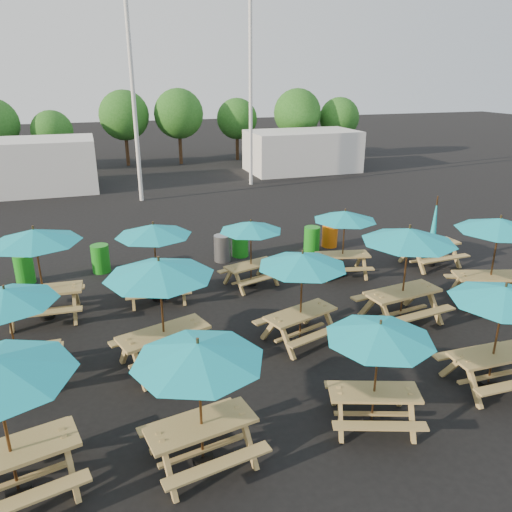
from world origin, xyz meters
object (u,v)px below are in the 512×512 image
object	(u,v)px
waste_bin_1	(101,259)
waste_bin_5	(330,235)
picnic_unit_1	(6,301)
picnic_unit_11	(345,219)
picnic_unit_5	(154,234)
picnic_unit_13	(499,229)
picnic_unit_7	(302,265)
waste_bin_2	(222,248)
waste_bin_4	(312,239)
picnic_unit_6	(379,337)
picnic_unit_8	(251,230)
picnic_unit_3	(198,359)
picnic_unit_2	(35,241)
waste_bin_0	(24,269)
picnic_unit_10	(409,240)
waste_bin_3	(240,244)
picnic_unit_14	(433,237)
picnic_unit_4	(160,274)
picnic_unit_9	(504,300)

from	to	relation	value
waste_bin_1	waste_bin_5	world-z (taller)	same
picnic_unit_1	picnic_unit_11	world-z (taller)	picnic_unit_1
picnic_unit_5	picnic_unit_13	world-z (taller)	picnic_unit_13
picnic_unit_7	picnic_unit_11	size ratio (longest dim) A/B	1.12
waste_bin_2	waste_bin_4	size ratio (longest dim) A/B	1.00
picnic_unit_6	picnic_unit_8	size ratio (longest dim) A/B	1.05
picnic_unit_7	waste_bin_5	size ratio (longest dim) A/B	2.88
picnic_unit_3	picnic_unit_13	xyz separation A→B (m)	(9.01, 3.53, 0.18)
picnic_unit_11	picnic_unit_3	bearing A→B (deg)	-119.85
picnic_unit_1	picnic_unit_3	world-z (taller)	picnic_unit_3
picnic_unit_2	waste_bin_1	size ratio (longest dim) A/B	2.71
picnic_unit_3	waste_bin_0	size ratio (longest dim) A/B	2.67
picnic_unit_10	waste_bin_3	size ratio (longest dim) A/B	2.90
picnic_unit_7	waste_bin_5	xyz separation A→B (m)	(3.81, 6.12, -1.51)
picnic_unit_5	picnic_unit_10	bearing A→B (deg)	-24.80
picnic_unit_6	waste_bin_3	world-z (taller)	picnic_unit_6
picnic_unit_7	waste_bin_5	distance (m)	7.37
picnic_unit_5	picnic_unit_8	world-z (taller)	picnic_unit_5
picnic_unit_14	waste_bin_1	xyz separation A→B (m)	(-10.54, 2.87, -0.52)
waste_bin_1	waste_bin_5	distance (m)	8.20
picnic_unit_10	picnic_unit_11	bearing A→B (deg)	82.06
waste_bin_0	picnic_unit_7	bearing A→B (deg)	-41.76
picnic_unit_4	waste_bin_1	world-z (taller)	picnic_unit_4
picnic_unit_10	picnic_unit_13	size ratio (longest dim) A/B	0.92
picnic_unit_6	picnic_unit_11	xyz separation A→B (m)	(2.86, 6.69, 0.05)
picnic_unit_8	picnic_unit_14	distance (m)	6.30
waste_bin_1	picnic_unit_7	bearing A→B (deg)	-54.45
picnic_unit_6	waste_bin_2	distance (m)	9.24
picnic_unit_5	picnic_unit_6	world-z (taller)	picnic_unit_5
picnic_unit_7	picnic_unit_10	xyz separation A→B (m)	(2.91, 0.13, 0.25)
waste_bin_3	picnic_unit_2	bearing A→B (deg)	-154.59
picnic_unit_6	waste_bin_0	distance (m)	11.45
picnic_unit_9	picnic_unit_4	bearing A→B (deg)	156.02
picnic_unit_2	picnic_unit_6	world-z (taller)	picnic_unit_2
waste_bin_3	waste_bin_2	bearing A→B (deg)	-159.65
picnic_unit_5	picnic_unit_8	distance (m)	2.86
waste_bin_4	picnic_unit_7	bearing A→B (deg)	-116.80
picnic_unit_4	picnic_unit_7	xyz separation A→B (m)	(3.26, 0.07, -0.21)
picnic_unit_1	picnic_unit_3	distance (m)	4.62
picnic_unit_5	picnic_unit_14	size ratio (longest dim) A/B	0.95
picnic_unit_2	waste_bin_3	distance (m)	7.11
picnic_unit_8	waste_bin_0	xyz separation A→B (m)	(-6.56, 2.35, -1.31)
waste_bin_0	waste_bin_3	world-z (taller)	same
picnic_unit_4	picnic_unit_11	size ratio (longest dim) A/B	1.23
picnic_unit_6	waste_bin_2	xyz separation A→B (m)	(-0.45, 9.13, -1.35)
picnic_unit_13	waste_bin_0	xyz separation A→B (m)	(-12.54, 5.61, -1.70)
picnic_unit_2	picnic_unit_3	size ratio (longest dim) A/B	1.02
picnic_unit_13	waste_bin_4	bearing A→B (deg)	135.96
picnic_unit_5	picnic_unit_10	world-z (taller)	picnic_unit_10
picnic_unit_7	waste_bin_1	bearing A→B (deg)	107.81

